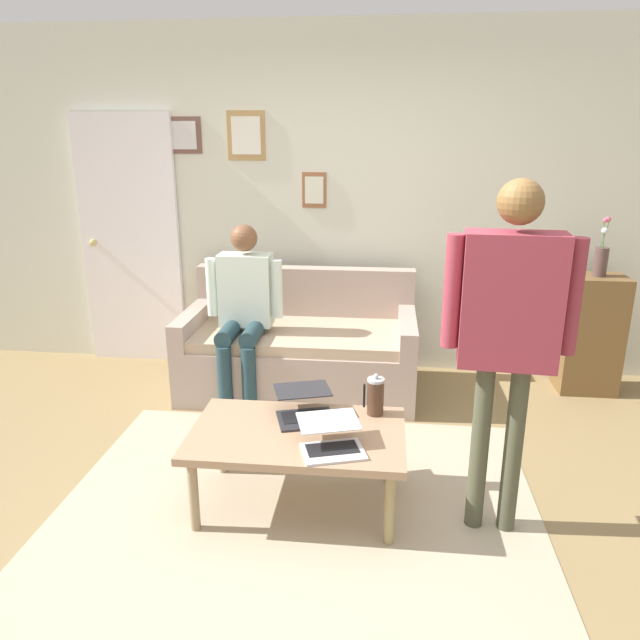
{
  "coord_description": "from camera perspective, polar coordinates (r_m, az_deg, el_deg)",
  "views": [
    {
      "loc": [
        -0.36,
        2.62,
        1.89
      ],
      "look_at": [
        0.02,
        -0.84,
        0.8
      ],
      "focal_mm": 33.61,
      "sensor_mm": 36.0,
      "label": 1
    }
  ],
  "objects": [
    {
      "name": "laptop_center",
      "position": [
        2.93,
        1.09,
        -11.41
      ],
      "size": [
        0.37,
        0.39,
        0.12
      ],
      "color": "silver",
      "rests_on": "coffee_table"
    },
    {
      "name": "side_shelf",
      "position": [
        4.93,
        24.33,
        -1.23
      ],
      "size": [
        0.42,
        0.32,
        0.89
      ],
      "color": "brown",
      "rests_on": "ground_plane"
    },
    {
      "name": "coffee_table",
      "position": [
        3.13,
        -2.15,
        -11.25
      ],
      "size": [
        1.1,
        0.68,
        0.43
      ],
      "color": "#A27E5F",
      "rests_on": "ground_plane"
    },
    {
      "name": "flower_vase",
      "position": [
        4.79,
        25.18,
        5.33
      ],
      "size": [
        0.1,
        0.1,
        0.43
      ],
      "color": "#503A36",
      "rests_on": "side_shelf"
    },
    {
      "name": "french_press",
      "position": [
        3.26,
        5.29,
        -7.23
      ],
      "size": [
        0.11,
        0.09,
        0.24
      ],
      "color": "#4C3323",
      "rests_on": "coffee_table"
    },
    {
      "name": "laptop_left",
      "position": [
        3.24,
        -1.46,
        -8.42
      ],
      "size": [
        0.39,
        0.42,
        0.13
      ],
      "color": "#28282D",
      "rests_on": "coffee_table"
    },
    {
      "name": "back_wall",
      "position": [
        4.86,
        2.04,
        11.02
      ],
      "size": [
        7.04,
        0.11,
        2.7
      ],
      "color": "silver",
      "rests_on": "ground_plane"
    },
    {
      "name": "person_seated",
      "position": [
        4.29,
        -7.28,
        1.54
      ],
      "size": [
        0.55,
        0.51,
        1.28
      ],
      "color": "#223B42",
      "rests_on": "ground_plane"
    },
    {
      "name": "couch",
      "position": [
        4.56,
        -1.92,
        -2.92
      ],
      "size": [
        1.72,
        0.89,
        0.88
      ],
      "color": "tan",
      "rests_on": "ground_plane"
    },
    {
      "name": "ground_plane",
      "position": [
        3.24,
        -1.26,
        -18.19
      ],
      "size": [
        7.68,
        7.68,
        0.0
      ],
      "primitive_type": "plane",
      "color": "olive"
    },
    {
      "name": "interior_door",
      "position": [
        5.24,
        -17.56,
        7.09
      ],
      "size": [
        0.82,
        0.09,
        2.05
      ],
      "color": "white",
      "rests_on": "ground_plane"
    },
    {
      "name": "area_rug",
      "position": [
        3.25,
        -2.34,
        -18.02
      ],
      "size": [
        2.51,
        2.2,
        0.01
      ],
      "primitive_type": "cube",
      "color": "tan",
      "rests_on": "ground_plane"
    },
    {
      "name": "person_standing",
      "position": [
        2.82,
        17.56,
        0.2
      ],
      "size": [
        0.6,
        0.22,
        1.71
      ],
      "color": "#494B36",
      "rests_on": "ground_plane"
    }
  ]
}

